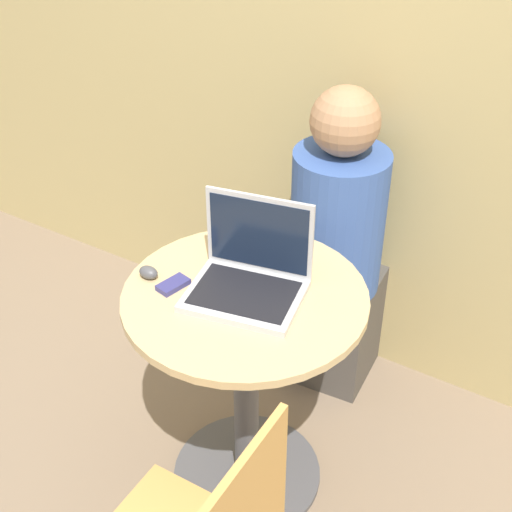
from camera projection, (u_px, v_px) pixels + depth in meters
The scene contains 7 objects.
ground_plane at pixel (247, 474), 2.40m from camera, with size 12.00×12.00×0.00m, color #7F6B56.
back_wall at pixel (378, 25), 2.21m from camera, with size 7.00×0.05×2.60m.
round_table at pixel (246, 363), 2.11m from camera, with size 0.69×0.69×0.77m.
laptop at pixel (250, 274), 1.95m from camera, with size 0.35×0.30×0.26m.
cell_phone at pixel (173, 285), 1.98m from camera, with size 0.07×0.10×0.02m.
computer_mouse at pixel (148, 272), 2.02m from camera, with size 0.06×0.04×0.04m.
person_seated at pixel (339, 262), 2.56m from camera, with size 0.34×0.51×1.17m.
Camera 1 is at (0.83, -1.31, 1.98)m, focal length 50.00 mm.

